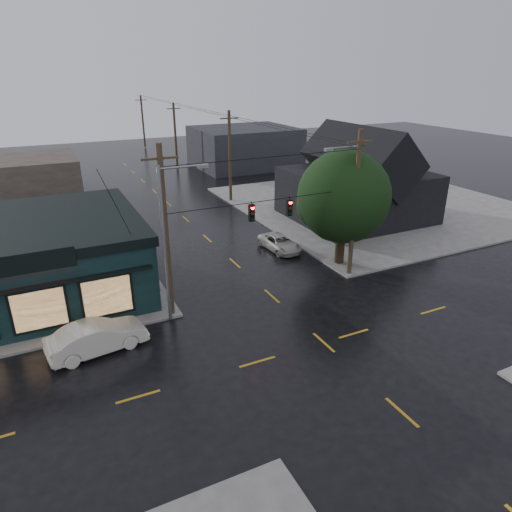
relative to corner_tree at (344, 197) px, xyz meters
name	(u,v)px	position (x,y,z in m)	size (l,w,h in m)	color
ground_plane	(324,342)	(-7.00, -8.42, -5.20)	(160.00, 160.00, 0.00)	black
sidewalk_ne	(375,204)	(13.00, 11.58, -5.12)	(28.00, 28.00, 0.15)	#65645E
pizza_shop	(7,262)	(-22.00, 4.52, -2.64)	(16.30, 12.34, 4.90)	black
ne_building	(358,173)	(8.00, 8.58, -0.72)	(12.60, 11.60, 8.75)	black
corner_tree	(344,197)	(0.00, 0.00, 0.00)	(6.67, 6.67, 8.40)	black
utility_pole_nw	(172,315)	(-13.50, -1.92, -5.20)	(2.00, 0.32, 10.15)	#342817
utility_pole_ne	(349,275)	(-0.50, -1.92, -5.20)	(2.00, 0.32, 10.15)	#342817
utility_pole_far_a	(231,201)	(-0.50, 19.58, -5.20)	(2.00, 0.32, 9.65)	#342817
utility_pole_far_b	(178,168)	(-0.50, 39.58, -5.20)	(2.00, 0.32, 9.15)	#342817
utility_pole_far_c	(145,148)	(-0.50, 59.58, -5.20)	(2.00, 0.32, 9.15)	#342817
span_signal_assembly	(271,210)	(-6.90, -1.92, 0.50)	(13.00, 0.48, 1.23)	black
streetlight_nw	(171,321)	(-13.80, -2.62, -5.20)	(5.40, 0.30, 9.15)	gray
streetlight_ne	(348,270)	(0.00, -1.22, -5.20)	(5.40, 0.30, 9.15)	gray
bg_building_west	(21,178)	(-21.00, 31.58, -3.00)	(12.00, 10.00, 4.40)	#352B26
bg_building_east	(244,147)	(9.00, 36.58, -2.40)	(14.00, 12.00, 5.60)	#25252A
sedan_cream	(97,337)	(-18.03, -3.89, -4.37)	(1.75, 5.02, 1.66)	#ECE8CF
suv_silver	(280,243)	(-2.64, 4.46, -4.59)	(2.00, 4.35, 1.21)	#B8B3AA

